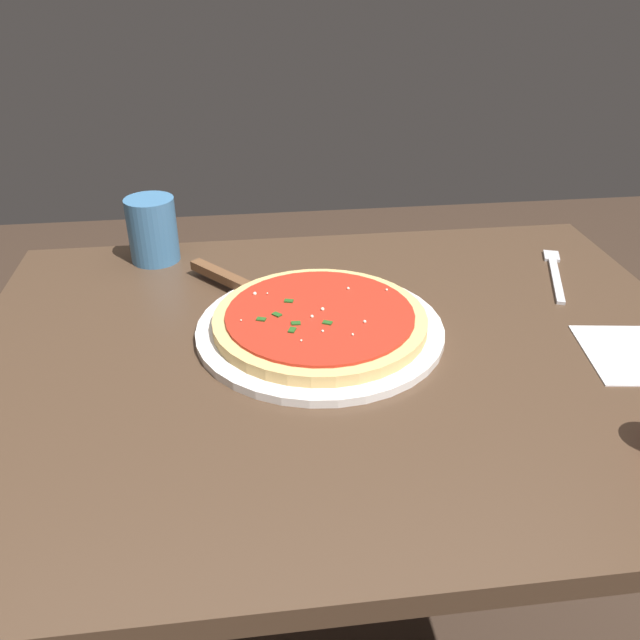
{
  "coord_description": "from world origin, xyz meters",
  "views": [
    {
      "loc": [
        0.12,
        0.7,
        1.21
      ],
      "look_at": [
        0.03,
        -0.04,
        0.78
      ],
      "focal_mm": 36.7,
      "sensor_mm": 36.0,
      "label": 1
    }
  ],
  "objects": [
    {
      "name": "pizza_server",
      "position": [
        0.13,
        -0.16,
        0.77
      ],
      "size": [
        0.18,
        0.2,
        0.01
      ],
      "color": "silver",
      "rests_on": "serving_plate"
    },
    {
      "name": "pizza",
      "position": [
        0.03,
        -0.04,
        0.78
      ],
      "size": [
        0.28,
        0.28,
        0.02
      ],
      "color": "#DBB26B",
      "rests_on": "serving_plate"
    },
    {
      "name": "cup_tall_drink",
      "position": [
        0.27,
        -0.31,
        0.81
      ],
      "size": [
        0.08,
        0.08,
        0.11
      ],
      "primitive_type": "cylinder",
      "color": "teal",
      "rests_on": "restaurant_table"
    },
    {
      "name": "fork",
      "position": [
        -0.37,
        -0.17,
        0.76
      ],
      "size": [
        0.08,
        0.18,
        0.0
      ],
      "color": "silver",
      "rests_on": "restaurant_table"
    },
    {
      "name": "serving_plate",
      "position": [
        0.03,
        -0.04,
        0.76
      ],
      "size": [
        0.33,
        0.33,
        0.01
      ],
      "primitive_type": "cylinder",
      "color": "white",
      "rests_on": "restaurant_table"
    },
    {
      "name": "restaurant_table",
      "position": [
        0.0,
        0.0,
        0.6
      ],
      "size": [
        0.97,
        0.75,
        0.76
      ],
      "color": "black",
      "rests_on": "ground_plane"
    }
  ]
}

